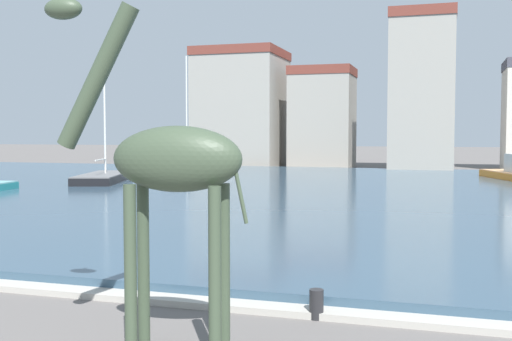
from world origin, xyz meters
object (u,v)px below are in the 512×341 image
(sailboat_black, at_px, (106,179))
(sailboat_white, at_px, (187,167))
(giraffe_statue, at_px, (166,166))
(mooring_bollard, at_px, (316,304))

(sailboat_black, height_order, sailboat_white, sailboat_white)
(giraffe_statue, relative_size, sailboat_black, 0.66)
(giraffe_statue, bearing_deg, mooring_bollard, 52.81)
(sailboat_white, bearing_deg, sailboat_black, -93.17)
(sailboat_black, height_order, mooring_bollard, sailboat_black)
(giraffe_statue, height_order, mooring_bollard, giraffe_statue)
(sailboat_black, bearing_deg, giraffe_statue, -57.68)
(sailboat_black, bearing_deg, sailboat_white, 86.83)
(sailboat_white, distance_m, mooring_bollard, 37.12)
(giraffe_statue, distance_m, sailboat_black, 29.26)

